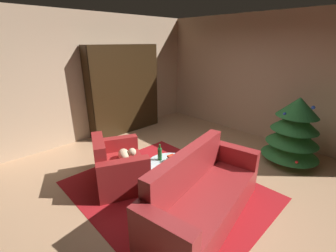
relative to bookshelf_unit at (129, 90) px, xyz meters
name	(u,v)px	position (x,y,z in m)	size (l,w,h in m)	color
ground_plane	(179,175)	(2.41, -0.69, -1.04)	(6.37, 6.37, 0.00)	tan
wall_back	(261,78)	(2.41, 1.99, 0.35)	(5.38, 0.06, 2.78)	tan
wall_left	(97,78)	(-0.25, -0.69, 0.35)	(0.06, 5.43, 2.78)	tan
area_rug	(168,190)	(2.57, -1.13, -1.04)	(2.86, 2.37, 0.01)	#A5171C
bookshelf_unit	(129,90)	(0.00, 0.00, 0.00)	(0.35, 1.85, 2.12)	black
armchair_red	(118,167)	(1.86, -1.55, -0.75)	(1.23, 1.10, 0.81)	maroon
couch_red	(202,197)	(3.29, -1.20, -0.73)	(1.08, 2.11, 0.91)	maroon
coffee_table	(170,165)	(2.51, -1.01, -0.67)	(0.71, 0.71, 0.41)	black
book_stack_on_table	(174,160)	(2.55, -0.97, -0.57)	(0.22, 0.18, 0.11)	gray
bottle_on_table	(160,154)	(2.32, -1.06, -0.52)	(0.07, 0.07, 0.27)	#1E5B26
decorated_tree	(294,131)	(3.54, 1.15, -0.40)	(1.00, 1.00, 1.28)	brown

